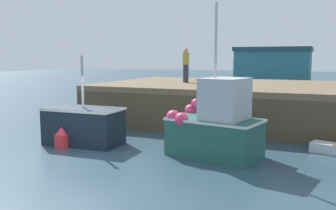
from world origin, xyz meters
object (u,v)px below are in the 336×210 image
dockworker (186,65)px  fishing_boat_near_right (216,126)px  fishing_boat_near_left (84,125)px  rowboat (336,149)px  mooring_buoy_foreground (62,138)px

dockworker → fishing_boat_near_right: bearing=-62.2°
fishing_boat_near_left → rowboat: (8.54, 2.11, -0.55)m
fishing_boat_near_left → mooring_buoy_foreground: size_ratio=4.33×
mooring_buoy_foreground → fishing_boat_near_left: bearing=64.5°
fishing_boat_near_left → mooring_buoy_foreground: bearing=-115.5°
rowboat → fishing_boat_near_right: bearing=-152.6°
mooring_buoy_foreground → fishing_boat_near_right: bearing=11.0°
fishing_boat_near_right → dockworker: fishing_boat_near_right is taller
fishing_boat_near_left → rowboat: 8.81m
fishing_boat_near_left → dockworker: size_ratio=1.81×
rowboat → dockworker: dockworker is taller
rowboat → mooring_buoy_foreground: 9.37m
mooring_buoy_foreground → dockworker: bearing=77.7°
fishing_boat_near_right → rowboat: (3.59, 1.86, -0.85)m
fishing_boat_near_left → mooring_buoy_foreground: fishing_boat_near_left is taller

